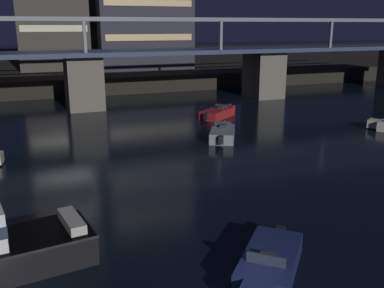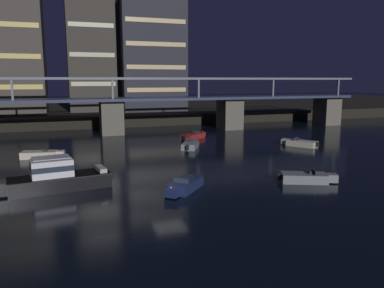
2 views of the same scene
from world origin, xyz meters
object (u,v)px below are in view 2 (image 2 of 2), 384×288
at_px(speedboat_near_center, 41,154).
at_px(speedboat_mid_center, 300,143).
at_px(cabin_cruiser_near_left, 56,177).
at_px(speedboat_far_left, 184,185).
at_px(tower_east_tall, 151,56).
at_px(speedboat_near_right, 194,136).
at_px(speedboat_mid_left, 306,178).
at_px(river_bridge, 111,110).
at_px(tower_west_tall, 18,43).
at_px(tower_central, 90,41).
at_px(speedboat_mid_right, 191,145).

distance_m(speedboat_near_center, speedboat_mid_center, 33.38).
bearing_deg(cabin_cruiser_near_left, speedboat_far_left, -19.65).
bearing_deg(tower_east_tall, cabin_cruiser_near_left, -110.96).
bearing_deg(speedboat_near_right, speedboat_mid_left, -87.37).
relative_size(river_bridge, cabin_cruiser_near_left, 9.89).
distance_m(river_bridge, speedboat_near_right, 15.06).
bearing_deg(tower_west_tall, speedboat_mid_left, -63.25).
height_order(tower_west_tall, speedboat_mid_left, tower_west_tall).
height_order(tower_east_tall, speedboat_mid_left, tower_east_tall).
xyz_separation_m(tower_central, speedboat_near_center, (-8.97, -40.15, -16.81)).
relative_size(tower_east_tall, speedboat_mid_center, 5.02).
height_order(tower_east_tall, speedboat_mid_center, tower_east_tall).
bearing_deg(cabin_cruiser_near_left, tower_east_tall, 69.04).
distance_m(tower_west_tall, speedboat_far_left, 58.74).
height_order(river_bridge, tower_central, tower_central).
bearing_deg(tower_west_tall, speedboat_far_left, -72.76).
xyz_separation_m(cabin_cruiser_near_left, speedboat_mid_center, (31.39, 11.21, -0.64)).
distance_m(speedboat_mid_center, speedboat_far_left, 26.02).
relative_size(tower_central, speedboat_mid_center, 6.32).
height_order(speedboat_near_center, speedboat_far_left, same).
xyz_separation_m(cabin_cruiser_near_left, speedboat_near_center, (-1.85, 14.20, -0.64)).
relative_size(river_bridge, tower_central, 3.04).
bearing_deg(river_bridge, speedboat_mid_left, -70.71).
bearing_deg(cabin_cruiser_near_left, tower_central, 82.54).
xyz_separation_m(river_bridge, speedboat_mid_center, (23.03, -20.23, -3.67)).
relative_size(tower_west_tall, speedboat_near_right, 6.00).
bearing_deg(cabin_cruiser_near_left, speedboat_mid_left, -12.63).
distance_m(river_bridge, speedboat_far_left, 35.22).
bearing_deg(cabin_cruiser_near_left, river_bridge, 75.10).
xyz_separation_m(tower_east_tall, speedboat_near_center, (-21.74, -37.71, -13.71)).
bearing_deg(speedboat_mid_right, tower_west_tall, 123.27).
bearing_deg(speedboat_near_center, speedboat_mid_right, 1.57).
distance_m(speedboat_mid_center, speedboat_mid_right, 15.13).
distance_m(tower_east_tall, speedboat_mid_right, 39.77).
bearing_deg(speedboat_mid_left, tower_east_tall, 91.14).
height_order(tower_central, speedboat_far_left, tower_central).
bearing_deg(speedboat_far_left, speedboat_mid_right, 69.83).
bearing_deg(speedboat_mid_left, speedboat_near_right, 92.63).
relative_size(tower_central, speedboat_far_left, 6.72).
relative_size(tower_east_tall, speedboat_far_left, 5.35).
bearing_deg(cabin_cruiser_near_left, speedboat_mid_right, 41.41).
distance_m(cabin_cruiser_near_left, speedboat_mid_left, 21.54).
height_order(river_bridge, tower_east_tall, tower_east_tall).
xyz_separation_m(cabin_cruiser_near_left, speedboat_near_right, (19.77, 22.33, -0.64)).
distance_m(river_bridge, speedboat_mid_right, 19.04).
xyz_separation_m(tower_east_tall, speedboat_far_left, (-9.92, -55.46, -13.71)).
xyz_separation_m(river_bridge, speedboat_near_right, (11.41, -9.11, -3.67)).
distance_m(speedboat_mid_right, speedboat_far_left, 19.46).
bearing_deg(speedboat_mid_right, tower_east_tall, 85.06).
distance_m(tower_central, speedboat_mid_left, 62.95).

